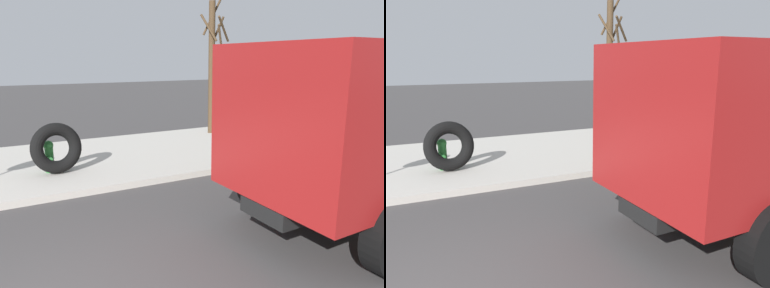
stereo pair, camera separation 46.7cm
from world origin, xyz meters
The scene contains 4 objects.
sidewalk_curb centered at (0.00, 6.50, 0.07)m, with size 36.00×5.00×0.15m, color #BCB7AD.
fire_hydrant centered at (0.96, 5.62, 0.56)m, with size 0.23×0.51×0.76m.
loose_tire centered at (1.11, 5.45, 0.75)m, with size 1.18×1.18×0.29m, color black.
bare_tree centered at (6.86, 7.94, 2.60)m, with size 1.09×1.09×4.62m.
Camera 2 is at (0.26, -3.70, 2.79)m, focal length 35.10 mm.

